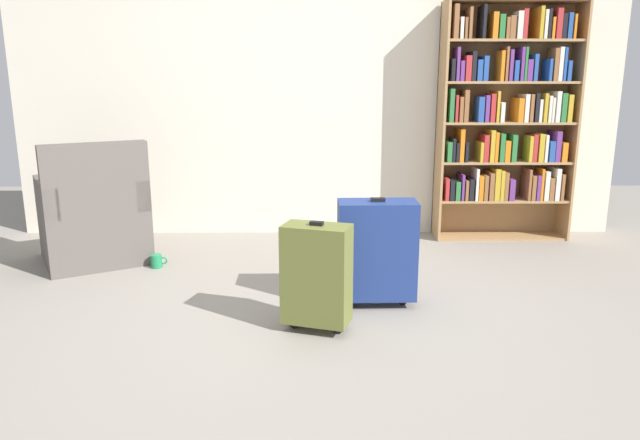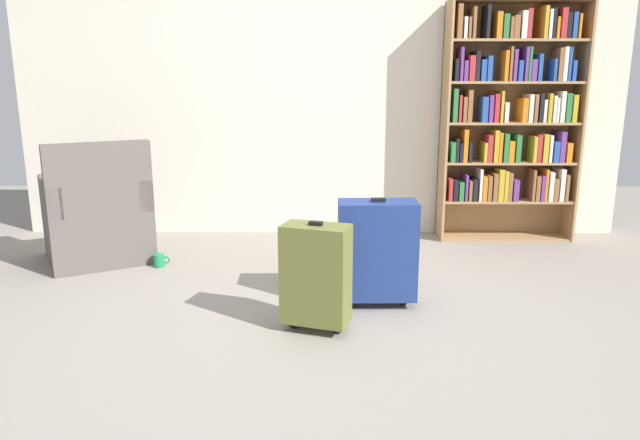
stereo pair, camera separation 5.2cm
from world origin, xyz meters
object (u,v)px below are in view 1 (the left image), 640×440
object	(u,v)px
suitcase_olive	(317,274)
suitcase_navy_blue	(377,250)
armchair	(94,219)
bookshelf	(506,117)
mug	(157,261)

from	to	relation	value
suitcase_olive	suitcase_navy_blue	world-z (taller)	suitcase_navy_blue
suitcase_navy_blue	armchair	bearing A→B (deg)	155.97
armchair	suitcase_olive	xyz separation A→B (m)	(1.63, -1.25, -0.00)
bookshelf	suitcase_navy_blue	bearing A→B (deg)	-128.05
bookshelf	armchair	bearing A→B (deg)	-168.36
bookshelf	mug	xyz separation A→B (m)	(-2.71, -0.82, -0.97)
mug	suitcase_olive	xyz separation A→B (m)	(1.14, -1.09, 0.27)
mug	suitcase_navy_blue	world-z (taller)	suitcase_navy_blue
mug	suitcase_olive	bearing A→B (deg)	-43.62
armchair	mug	bearing A→B (deg)	-18.88
bookshelf	armchair	xyz separation A→B (m)	(-3.19, -0.66, -0.70)
armchair	suitcase_olive	world-z (taller)	armchair
mug	suitcase_olive	size ratio (longest dim) A/B	0.20
bookshelf	mug	distance (m)	2.99
suitcase_olive	suitcase_navy_blue	size ratio (longest dim) A/B	0.92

